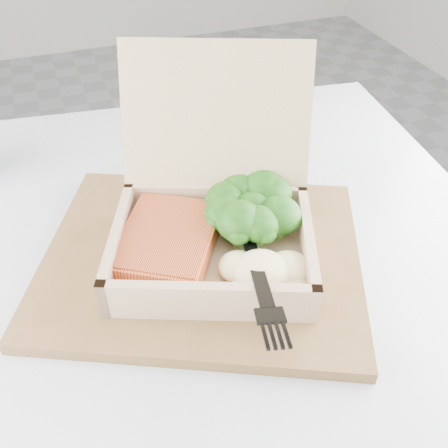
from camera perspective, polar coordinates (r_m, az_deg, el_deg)
name	(u,v)px	position (r m, az deg, el deg)	size (l,w,h in m)	color
floor	(76,333)	(1.46, -16.58, -11.89)	(4.00, 4.00, 0.00)	gray
cafe_table	(177,382)	(0.68, -5.42, -17.49)	(0.89, 0.89, 0.73)	black
serving_tray	(202,258)	(0.55, -2.52, -3.86)	(0.34, 0.27, 0.01)	brown
takeout_container	(214,205)	(0.53, -1.18, 2.15)	(0.27, 0.28, 0.19)	#9E815E
salmon_fillet	(168,242)	(0.52, -6.44, -2.05)	(0.09, 0.12, 0.03)	#F86330
broccoli_pile	(252,212)	(0.55, 3.21, 1.34)	(0.11, 0.11, 0.04)	#296A17
mashed_potatoes	(261,272)	(0.49, 4.28, -5.46)	(0.09, 0.08, 0.03)	beige
plastic_fork	(253,253)	(0.49, 3.38, -3.29)	(0.06, 0.17, 0.03)	black
receipt	(191,167)	(0.69, -3.81, 6.57)	(0.08, 0.15, 0.00)	silver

